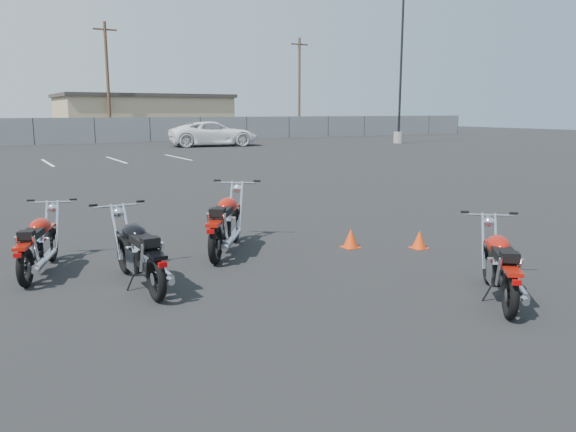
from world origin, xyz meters
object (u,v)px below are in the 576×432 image
motorcycle_second_black (140,253)px  motorcycle_rear_red (500,266)px  white_van (213,127)px  motorcycle_front_red (39,244)px  motorcycle_third_red (226,223)px

motorcycle_second_black → motorcycle_rear_red: bearing=-36.5°
motorcycle_second_black → white_van: white_van is taller
white_van → motorcycle_front_red: bearing=162.6°
motorcycle_second_black → motorcycle_rear_red: motorcycle_second_black is taller
motorcycle_third_red → white_van: 28.31m
motorcycle_front_red → motorcycle_second_black: 1.70m
motorcycle_front_red → white_van: bearing=62.8°
motorcycle_front_red → motorcycle_third_red: size_ratio=0.94×
motorcycle_third_red → motorcycle_rear_red: 4.29m
motorcycle_third_red → white_van: bearing=68.1°
motorcycle_second_black → motorcycle_third_red: bearing=33.2°
motorcycle_rear_red → motorcycle_front_red: bearing=139.6°
motorcycle_third_red → motorcycle_rear_red: size_ratio=1.18×
motorcycle_second_black → motorcycle_rear_red: 4.54m
white_van → motorcycle_second_black: bearing=165.6°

